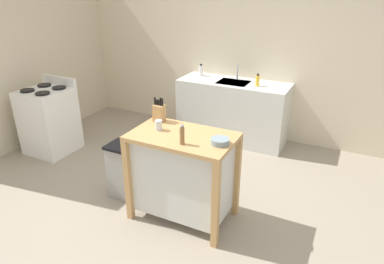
% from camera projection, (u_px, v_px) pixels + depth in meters
% --- Properties ---
extents(ground_plane, '(6.40, 6.40, 0.00)m').
position_uv_depth(ground_plane, '(168.00, 206.00, 3.72)').
color(ground_plane, gray).
rests_on(ground_plane, ground).
extents(wall_back, '(5.40, 0.10, 2.60)m').
position_uv_depth(wall_back, '(244.00, 50.00, 5.08)').
color(wall_back, beige).
rests_on(wall_back, ground).
extents(wall_left, '(0.10, 2.90, 2.60)m').
position_uv_depth(wall_left, '(34.00, 51.00, 4.99)').
color(wall_left, beige).
rests_on(wall_left, ground).
extents(kitchen_island, '(0.99, 0.60, 0.92)m').
position_uv_depth(kitchen_island, '(183.00, 172.00, 3.37)').
color(kitchen_island, tan).
rests_on(kitchen_island, ground).
extents(knife_block, '(0.11, 0.09, 0.25)m').
position_uv_depth(knife_block, '(159.00, 112.00, 3.49)').
color(knife_block, tan).
rests_on(knife_block, kitchen_island).
extents(bowl_ceramic_wide, '(0.17, 0.17, 0.05)m').
position_uv_depth(bowl_ceramic_wide, '(220.00, 141.00, 3.02)').
color(bowl_ceramic_wide, gray).
rests_on(bowl_ceramic_wide, kitchen_island).
extents(drinking_cup, '(0.07, 0.07, 0.10)m').
position_uv_depth(drinking_cup, '(159.00, 125.00, 3.29)').
color(drinking_cup, silver).
rests_on(drinking_cup, kitchen_island).
extents(pepper_grinder, '(0.04, 0.04, 0.19)m').
position_uv_depth(pepper_grinder, '(182.00, 135.00, 2.99)').
color(pepper_grinder, olive).
rests_on(pepper_grinder, kitchen_island).
extents(trash_bin, '(0.36, 0.28, 0.63)m').
position_uv_depth(trash_bin, '(126.00, 171.00, 3.78)').
color(trash_bin, gray).
rests_on(trash_bin, ground).
extents(sink_counter, '(1.60, 0.60, 0.90)m').
position_uv_depth(sink_counter, '(232.00, 111.00, 5.14)').
color(sink_counter, silver).
rests_on(sink_counter, ground).
extents(sink_faucet, '(0.02, 0.02, 0.22)m').
position_uv_depth(sink_faucet, '(237.00, 72.00, 5.03)').
color(sink_faucet, '#B7BCC1').
rests_on(sink_faucet, sink_counter).
extents(bottle_dish_soap, '(0.06, 0.06, 0.18)m').
position_uv_depth(bottle_dish_soap, '(201.00, 70.00, 5.26)').
color(bottle_dish_soap, white).
rests_on(bottle_dish_soap, sink_counter).
extents(bottle_hand_soap, '(0.05, 0.05, 0.17)m').
position_uv_depth(bottle_hand_soap, '(257.00, 80.00, 4.73)').
color(bottle_hand_soap, yellow).
rests_on(bottle_hand_soap, sink_counter).
extents(stove, '(0.60, 0.60, 1.02)m').
position_uv_depth(stove, '(49.00, 120.00, 4.77)').
color(stove, white).
rests_on(stove, ground).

